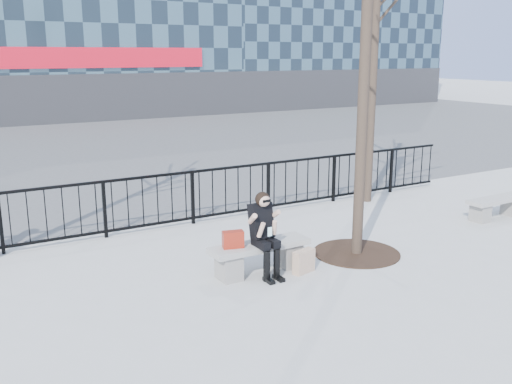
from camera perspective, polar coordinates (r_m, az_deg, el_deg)
ground at (r=9.15m, az=0.37°, el=-8.04°), size 120.00×120.00×0.00m
street_surface at (r=22.98m, az=-19.17°, el=4.44°), size 60.00×23.00×0.01m
railing at (r=11.54m, az=-7.26°, el=-0.65°), size 14.00×0.06×1.10m
tree_grate at (r=10.12m, az=10.01°, el=-6.02°), size 1.50×1.50×0.02m
bench_main at (r=9.05m, az=0.38°, el=-6.26°), size 1.65×0.46×0.49m
bench_second at (r=13.03m, az=22.92°, el=-1.25°), size 1.50×0.42×0.45m
seated_woman at (r=8.80m, az=0.92°, el=-4.31°), size 0.50×0.64×1.34m
handbag at (r=8.74m, az=-2.31°, el=-4.77°), size 0.35×0.23×0.26m
shopping_bag at (r=9.12m, az=4.80°, el=-6.93°), size 0.42×0.24×0.37m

